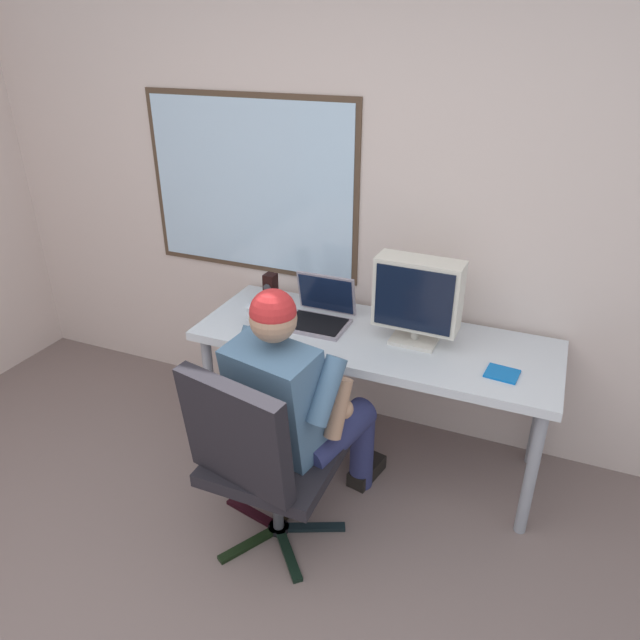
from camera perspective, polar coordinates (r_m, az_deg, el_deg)
wall_rear at (r=3.14m, az=4.00°, el=11.48°), size 4.87×0.08×2.59m
desk at (r=2.97m, az=5.29°, el=-2.82°), size 1.80×0.66×0.73m
office_chair at (r=2.50m, az=-6.06°, el=-12.76°), size 0.61×0.65×0.95m
person_seated at (r=2.62m, az=-2.35°, el=-7.94°), size 0.61×0.85×1.22m
crt_monitor at (r=2.81m, az=9.52°, el=2.37°), size 0.41×0.18×0.43m
laptop at (r=3.05m, az=0.07°, el=0.97°), size 0.32×0.30×0.24m
wine_glass at (r=2.97m, az=-6.36°, el=0.63°), size 0.08×0.08×0.13m
desk_speaker at (r=3.22m, az=-4.84°, el=2.91°), size 0.07×0.07×0.19m
cd_case at (r=2.74m, az=17.36°, el=-5.01°), size 0.15×0.14×0.01m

